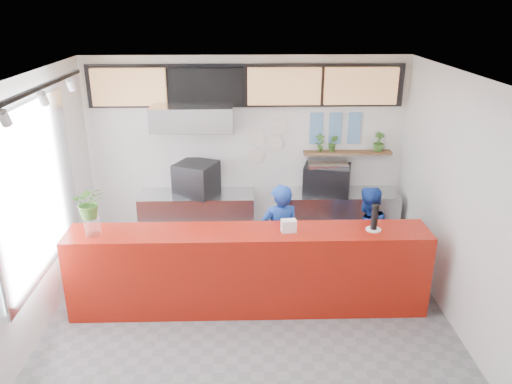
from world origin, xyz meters
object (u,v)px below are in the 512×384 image
(staff_center, at_px, (279,237))
(staff_right, at_px, (365,237))
(pepper_mill, at_px, (375,217))
(panini_oven, at_px, (196,179))
(espresso_machine, at_px, (327,179))
(service_counter, at_px, (249,270))

(staff_center, height_order, staff_right, staff_center)
(staff_center, bearing_deg, pepper_mill, 141.45)
(panini_oven, xyz_separation_m, espresso_machine, (2.05, 0.00, -0.03))
(panini_oven, height_order, staff_right, staff_right)
(panini_oven, bearing_deg, service_counter, -41.62)
(espresso_machine, bearing_deg, staff_center, -108.88)
(espresso_machine, distance_m, staff_right, 1.35)
(service_counter, distance_m, staff_right, 1.71)
(espresso_machine, bearing_deg, service_counter, -110.76)
(service_counter, height_order, panini_oven, panini_oven)
(staff_right, bearing_deg, panini_oven, -45.78)
(panini_oven, distance_m, staff_right, 2.73)
(panini_oven, bearing_deg, staff_center, -21.80)
(panini_oven, bearing_deg, espresso_machine, 24.68)
(panini_oven, height_order, espresso_machine, panini_oven)
(service_counter, distance_m, espresso_machine, 2.27)
(service_counter, height_order, staff_center, staff_center)
(panini_oven, relative_size, espresso_machine, 0.80)
(panini_oven, relative_size, staff_right, 0.39)
(espresso_machine, bearing_deg, panini_oven, -165.76)
(panini_oven, relative_size, pepper_mill, 1.77)
(staff_right, xyz_separation_m, pepper_mill, (-0.06, -0.57, 0.55))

